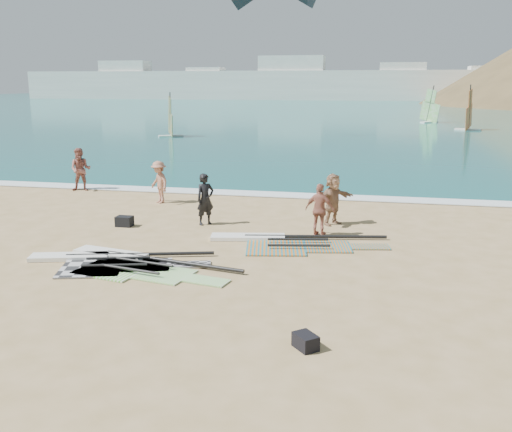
% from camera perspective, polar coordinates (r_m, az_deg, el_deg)
% --- Properties ---
extents(ground, '(300.00, 300.00, 0.00)m').
position_cam_1_polar(ground, '(14.36, -8.82, -7.22)').
color(ground, tan).
rests_on(ground, ground).
extents(sea, '(300.00, 240.00, 0.06)m').
position_cam_1_polar(sea, '(144.69, 10.45, 11.08)').
color(sea, '#0D5C5C').
rests_on(sea, ground).
extents(surf_line, '(300.00, 1.20, 0.04)m').
position_cam_1_polar(surf_line, '(25.80, 0.93, 2.12)').
color(surf_line, white).
rests_on(surf_line, ground).
extents(far_town, '(160.00, 8.00, 12.00)m').
position_cam_1_polar(far_town, '(163.83, 5.11, 13.04)').
color(far_town, white).
rests_on(far_town, ground).
extents(rig_grey, '(5.38, 2.89, 0.20)m').
position_cam_1_polar(rig_grey, '(16.70, -15.04, -4.40)').
color(rig_grey, '#262628').
rests_on(rig_grey, ground).
extents(rig_green, '(5.42, 2.64, 0.20)m').
position_cam_1_polar(rig_green, '(16.34, -12.26, -4.63)').
color(rig_green, '#4ABD1C').
rests_on(rig_green, ground).
extents(rig_orange, '(5.78, 2.76, 0.20)m').
position_cam_1_polar(rig_orange, '(18.08, 2.72, -2.59)').
color(rig_orange, orange).
rests_on(rig_orange, ground).
extents(gear_bag_near, '(0.57, 0.41, 0.36)m').
position_cam_1_polar(gear_bag_near, '(20.68, -13.02, -0.52)').
color(gear_bag_near, black).
rests_on(gear_bag_near, ground).
extents(gear_bag_far, '(0.58, 0.59, 0.29)m').
position_cam_1_polar(gear_bag_far, '(11.20, 4.98, -12.38)').
color(gear_bag_far, black).
rests_on(gear_bag_far, ground).
extents(person_wetsuit, '(0.79, 0.79, 1.84)m').
position_cam_1_polar(person_wetsuit, '(20.33, -5.09, 1.68)').
color(person_wetsuit, black).
rests_on(person_wetsuit, ground).
extents(beachgoer_left, '(1.12, 0.96, 2.00)m').
position_cam_1_polar(beachgoer_left, '(27.88, -17.13, 4.46)').
color(beachgoer_left, '#945449').
rests_on(beachgoer_left, ground).
extents(beachgoer_mid, '(1.30, 1.25, 1.78)m').
position_cam_1_polar(beachgoer_mid, '(24.27, -9.67, 3.36)').
color(beachgoer_mid, '#AA6E56').
rests_on(beachgoer_mid, ground).
extents(beachgoer_back, '(1.10, 0.68, 1.75)m').
position_cam_1_polar(beachgoer_back, '(18.89, 6.42, 0.61)').
color(beachgoer_back, '#A86551').
rests_on(beachgoer_back, ground).
extents(beachgoer_right, '(1.46, 1.70, 1.85)m').
position_cam_1_polar(beachgoer_right, '(20.45, 7.70, 1.69)').
color(beachgoer_right, '#9B7254').
rests_on(beachgoer_right, ground).
extents(windsurfer_left, '(2.28, 2.44, 4.11)m').
position_cam_1_polar(windsurfer_left, '(53.94, -8.55, 9.12)').
color(windsurfer_left, white).
rests_on(windsurfer_left, ground).
extents(windsurfer_centre, '(2.72, 3.05, 4.78)m').
position_cam_1_polar(windsurfer_centre, '(64.47, 20.51, 9.22)').
color(windsurfer_centre, white).
rests_on(windsurfer_centre, ground).
extents(windsurfer_right, '(2.29, 2.32, 4.61)m').
position_cam_1_polar(windsurfer_right, '(75.14, 16.98, 9.91)').
color(windsurfer_right, white).
rests_on(windsurfer_right, ground).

